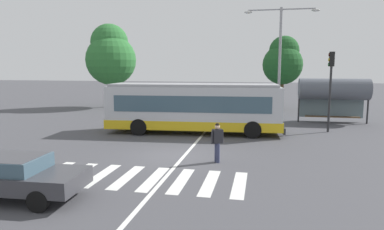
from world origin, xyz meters
TOP-DOWN VIEW (x-y plane):
  - ground_plane at (0.00, 0.00)m, footprint 160.00×160.00m
  - city_transit_bus at (-0.24, 5.57)m, footprint 10.91×3.28m
  - pedestrian_crossing_street at (2.04, -0.81)m, footprint 0.50×0.44m
  - foreground_sedan at (-3.73, -6.16)m, footprint 4.59×2.04m
  - parked_car_white at (-4.89, 14.16)m, footprint 2.15×4.62m
  - parked_car_silver at (-2.12, 14.07)m, footprint 2.07×4.59m
  - parked_car_blue at (0.56, 13.93)m, footprint 2.23×4.65m
  - parked_car_teal at (3.14, 13.85)m, footprint 2.01×4.57m
  - traffic_light_far_corner at (8.03, 7.53)m, footprint 0.33×0.32m
  - bus_stop_shelter at (9.00, 11.48)m, footprint 4.90×1.54m
  - twin_arm_street_lamp at (5.10, 11.35)m, footprint 5.36×0.32m
  - background_tree_left at (-11.21, 17.77)m, footprint 5.02×5.02m
  - background_tree_right at (5.80, 19.28)m, footprint 3.80×3.80m
  - crosswalk_painted_stripes at (-0.49, -3.49)m, footprint 7.76×2.84m
  - lane_center_line at (0.42, 2.00)m, footprint 0.16×24.00m

SIDE VIEW (x-z plane):
  - ground_plane at x=0.00m, z-range 0.00..0.00m
  - lane_center_line at x=0.42m, z-range 0.00..0.01m
  - crosswalk_painted_stripes at x=-0.49m, z-range 0.00..0.01m
  - foreground_sedan at x=-3.73m, z-range 0.09..1.44m
  - parked_car_white at x=-4.89m, z-range 0.09..1.44m
  - parked_car_silver at x=-2.12m, z-range 0.09..1.44m
  - parked_car_blue at x=0.56m, z-range 0.09..1.44m
  - parked_car_teal at x=3.14m, z-range 0.09..1.44m
  - pedestrian_crossing_street at x=2.04m, z-range 0.11..1.83m
  - city_transit_bus at x=-0.24m, z-range 0.06..3.12m
  - bus_stop_shelter at x=9.00m, z-range 0.79..4.04m
  - traffic_light_far_corner at x=8.03m, z-range 0.84..5.85m
  - background_tree_right at x=5.80m, z-range 1.16..8.22m
  - twin_arm_street_lamp at x=5.10m, z-range 1.07..9.45m
  - background_tree_left at x=-11.21m, z-range 1.08..9.50m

